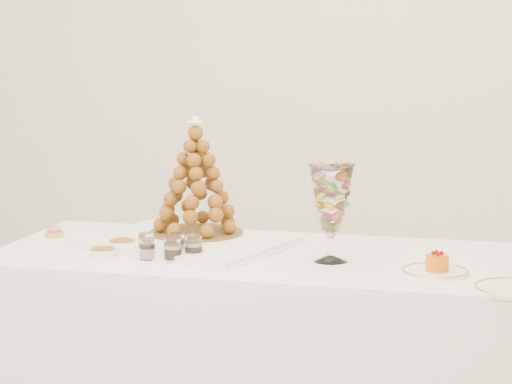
% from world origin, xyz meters
% --- Properties ---
extents(buffet_table, '(1.97, 0.88, 0.73)m').
position_xyz_m(buffet_table, '(0.13, 0.20, 0.37)').
color(buffet_table, white).
rests_on(buffet_table, ground).
extents(lace_tray, '(0.75, 0.64, 0.02)m').
position_xyz_m(lace_tray, '(-0.23, 0.25, 0.74)').
color(lace_tray, white).
rests_on(lace_tray, buffet_table).
extents(macaron_vase, '(0.14, 0.14, 0.31)m').
position_xyz_m(macaron_vase, '(0.30, 0.15, 0.94)').
color(macaron_vase, white).
rests_on(macaron_vase, buffet_table).
extents(cake_plate, '(0.21, 0.21, 0.01)m').
position_xyz_m(cake_plate, '(0.65, 0.08, 0.74)').
color(cake_plate, white).
rests_on(cake_plate, buffet_table).
extents(pink_tart, '(0.07, 0.07, 0.04)m').
position_xyz_m(pink_tart, '(-0.73, 0.23, 0.75)').
color(pink_tart, tan).
rests_on(pink_tart, buffet_table).
extents(verrine_a, '(0.05, 0.05, 0.07)m').
position_xyz_m(verrine_a, '(-0.30, 0.07, 0.77)').
color(verrine_a, white).
rests_on(verrine_a, buffet_table).
extents(verrine_b, '(0.06, 0.06, 0.07)m').
position_xyz_m(verrine_b, '(-0.20, 0.08, 0.77)').
color(verrine_b, white).
rests_on(verrine_b, buffet_table).
extents(verrine_c, '(0.07, 0.07, 0.08)m').
position_xyz_m(verrine_c, '(-0.13, 0.05, 0.77)').
color(verrine_c, white).
rests_on(verrine_c, buffet_table).
extents(verrine_d, '(0.06, 0.06, 0.07)m').
position_xyz_m(verrine_d, '(-0.27, -0.00, 0.77)').
color(verrine_d, white).
rests_on(verrine_d, buffet_table).
extents(verrine_e, '(0.06, 0.06, 0.08)m').
position_xyz_m(verrine_e, '(-0.18, -0.00, 0.77)').
color(verrine_e, white).
rests_on(verrine_e, buffet_table).
extents(ramekin_back, '(0.09, 0.09, 0.03)m').
position_xyz_m(ramekin_back, '(-0.41, 0.11, 0.75)').
color(ramekin_back, white).
rests_on(ramekin_back, buffet_table).
extents(ramekin_front, '(0.09, 0.09, 0.03)m').
position_xyz_m(ramekin_front, '(-0.42, -0.02, 0.75)').
color(ramekin_front, white).
rests_on(ramekin_front, buffet_table).
extents(croquembouche, '(0.33, 0.33, 0.41)m').
position_xyz_m(croquembouche, '(-0.23, 0.34, 0.96)').
color(croquembouche, brown).
rests_on(croquembouche, lace_tray).
extents(mousse_cake, '(0.07, 0.07, 0.06)m').
position_xyz_m(mousse_cake, '(0.65, 0.08, 0.77)').
color(mousse_cake, orange).
rests_on(mousse_cake, cake_plate).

